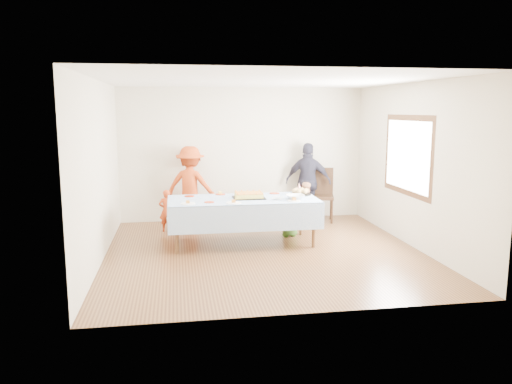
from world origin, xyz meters
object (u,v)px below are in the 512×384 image
(party_table, at_px, (243,202))
(adult_left, at_px, (191,185))
(birthday_cake, at_px, (249,196))
(dining_chair, at_px, (322,191))

(party_table, height_order, adult_left, adult_left)
(birthday_cake, distance_m, adult_left, 1.87)
(party_table, xyz_separation_m, dining_chair, (1.84, 1.55, -0.12))
(party_table, xyz_separation_m, adult_left, (-0.83, 1.65, 0.05))
(dining_chair, bearing_deg, adult_left, -167.92)
(birthday_cake, distance_m, dining_chair, 2.32)
(birthday_cake, xyz_separation_m, dining_chair, (1.73, 1.52, -0.22))
(party_table, bearing_deg, adult_left, 116.58)
(dining_chair, xyz_separation_m, adult_left, (-2.66, 0.11, 0.17))
(adult_left, bearing_deg, birthday_cake, 138.40)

